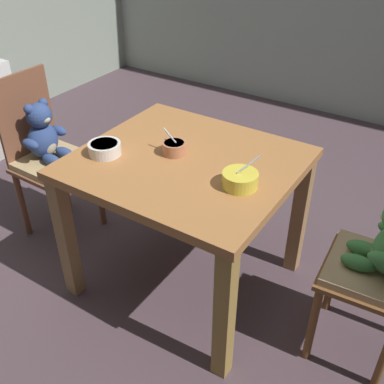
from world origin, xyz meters
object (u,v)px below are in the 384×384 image
porridge_bowl_terracotta_center (174,148)px  porridge_bowl_yellow_near_right (240,179)px  dining_table (186,181)px  porridge_bowl_white_near_left (105,148)px  teddy_chair_near_left (47,148)px

porridge_bowl_terracotta_center → porridge_bowl_yellow_near_right: porridge_bowl_yellow_near_right is taller
dining_table → porridge_bowl_yellow_near_right: porridge_bowl_yellow_near_right is taller
porridge_bowl_terracotta_center → porridge_bowl_yellow_near_right: 0.40m
dining_table → porridge_bowl_white_near_left: 0.41m
dining_table → porridge_bowl_terracotta_center: size_ratio=8.08×
porridge_bowl_terracotta_center → porridge_bowl_yellow_near_right: (0.39, -0.08, 0.00)m
teddy_chair_near_left → porridge_bowl_white_near_left: teddy_chair_near_left is taller
teddy_chair_near_left → porridge_bowl_terracotta_center: teddy_chair_near_left is taller
porridge_bowl_terracotta_center → porridge_bowl_white_near_left: 0.32m
dining_table → porridge_bowl_yellow_near_right: (0.31, -0.07, 0.15)m
porridge_bowl_white_near_left → porridge_bowl_yellow_near_right: bearing=8.5°
dining_table → teddy_chair_near_left: 0.92m
dining_table → porridge_bowl_white_near_left: bearing=-154.6°
teddy_chair_near_left → porridge_bowl_white_near_left: size_ratio=6.31×
teddy_chair_near_left → porridge_bowl_terracotta_center: 0.87m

